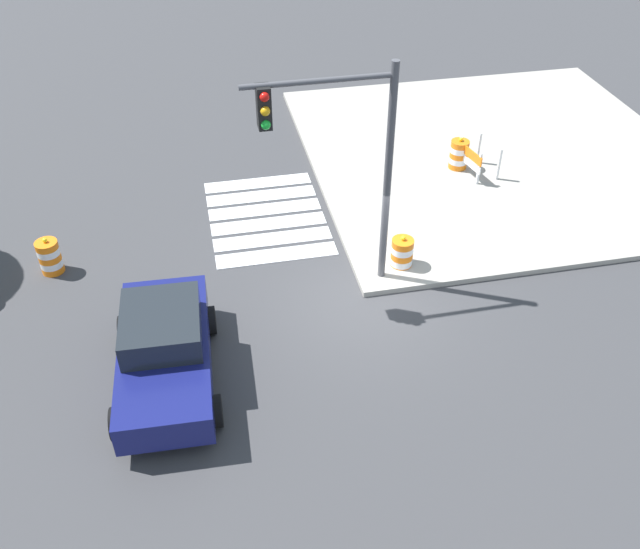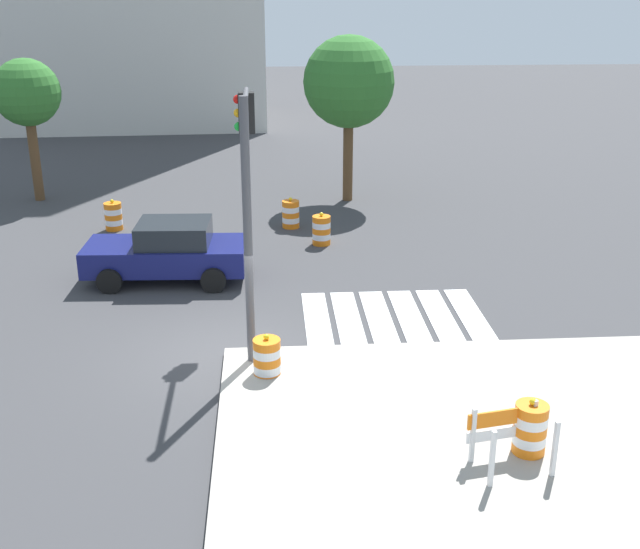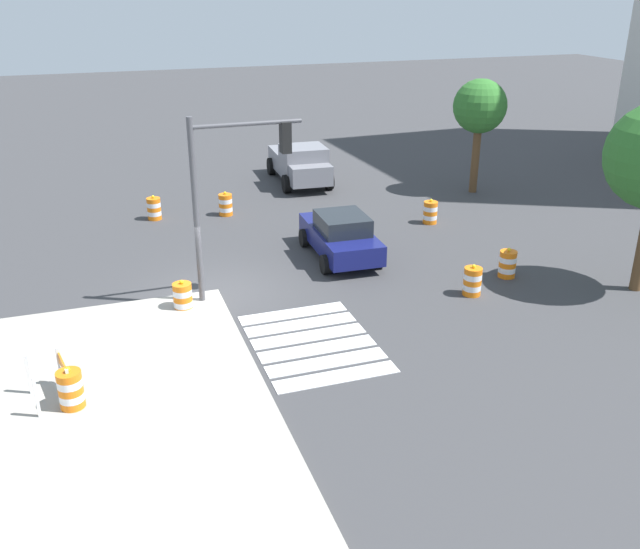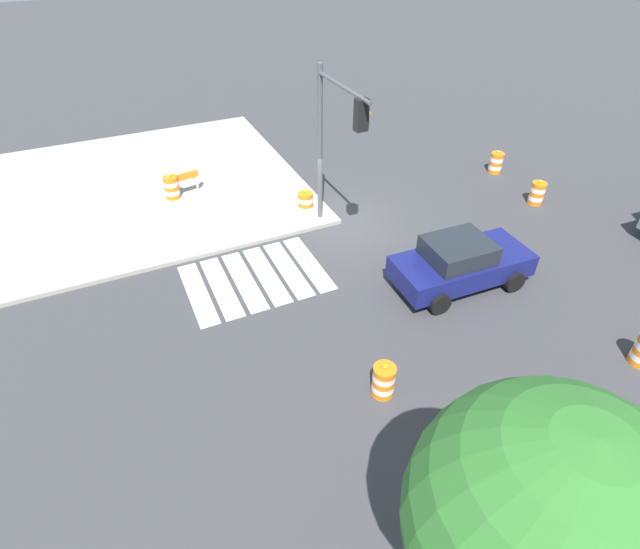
# 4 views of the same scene
# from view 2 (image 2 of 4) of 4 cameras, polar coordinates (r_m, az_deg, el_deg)

# --- Properties ---
(ground_plane) EXTENTS (120.00, 120.00, 0.00)m
(ground_plane) POSITION_cam_2_polar(r_m,az_deg,el_deg) (17.49, -6.85, -5.73)
(ground_plane) COLOR #38383A
(sidewalk_corner) EXTENTS (12.00, 12.00, 0.15)m
(sidewalk_corner) POSITION_cam_2_polar(r_m,az_deg,el_deg) (13.29, 19.73, -15.90)
(sidewalk_corner) COLOR #9E998E
(sidewalk_corner) RESTS_ON ground
(crosswalk_stripes) EXTENTS (4.35, 3.20, 0.02)m
(crosswalk_stripes) POSITION_cam_2_polar(r_m,az_deg,el_deg) (19.32, 5.33, -3.00)
(crosswalk_stripes) COLOR silver
(crosswalk_stripes) RESTS_ON ground
(sports_car) EXTENTS (4.37, 2.28, 1.63)m
(sports_car) POSITION_cam_2_polar(r_m,az_deg,el_deg) (21.70, -10.89, 1.66)
(sports_car) COLOR navy
(sports_car) RESTS_ON ground
(traffic_barrel_crosswalk_end) EXTENTS (0.56, 0.56, 1.02)m
(traffic_barrel_crosswalk_end) POSITION_cam_2_polar(r_m,az_deg,el_deg) (16.17, -3.84, -6.14)
(traffic_barrel_crosswalk_end) COLOR orange
(traffic_barrel_crosswalk_end) RESTS_ON ground
(traffic_barrel_median_near) EXTENTS (0.56, 0.56, 1.02)m
(traffic_barrel_median_near) POSITION_cam_2_polar(r_m,az_deg,el_deg) (26.02, -2.12, 4.37)
(traffic_barrel_median_near) COLOR orange
(traffic_barrel_median_near) RESTS_ON ground
(traffic_barrel_median_far) EXTENTS (0.56, 0.56, 1.02)m
(traffic_barrel_median_far) POSITION_cam_2_polar(r_m,az_deg,el_deg) (26.62, -14.67, 4.08)
(traffic_barrel_median_far) COLOR orange
(traffic_barrel_median_far) RESTS_ON ground
(traffic_barrel_lane_center) EXTENTS (0.56, 0.56, 1.02)m
(traffic_barrel_lane_center) POSITION_cam_2_polar(r_m,az_deg,el_deg) (24.31, 0.10, 3.22)
(traffic_barrel_lane_center) COLOR orange
(traffic_barrel_lane_center) RESTS_ON ground
(traffic_barrel_on_sidewalk) EXTENTS (0.56, 0.56, 1.02)m
(traffic_barrel_on_sidewalk) POSITION_cam_2_polar(r_m,az_deg,el_deg) (14.01, 14.91, -10.67)
(traffic_barrel_on_sidewalk) COLOR orange
(traffic_barrel_on_sidewalk) RESTS_ON sidewalk_corner
(construction_barricade) EXTENTS (1.36, 1.00, 1.00)m
(construction_barricade) POSITION_cam_2_polar(r_m,az_deg,el_deg) (13.60, 13.37, -10.97)
(construction_barricade) COLOR silver
(construction_barricade) RESTS_ON sidewalk_corner
(traffic_light_pole) EXTENTS (0.47, 3.29, 5.50)m
(traffic_light_pole) POSITION_cam_2_polar(r_m,az_deg,el_deg) (16.65, -5.33, 7.30)
(traffic_light_pole) COLOR #4C4C51
(traffic_light_pole) RESTS_ON sidewalk_corner
(street_tree_streetside_near) EXTENTS (3.23, 3.23, 5.91)m
(street_tree_streetside_near) POSITION_cam_2_polar(r_m,az_deg,el_deg) (28.65, 2.10, 13.65)
(street_tree_streetside_near) COLOR brown
(street_tree_streetside_near) RESTS_ON ground
(street_tree_streetside_mid) EXTENTS (2.38, 2.38, 5.11)m
(street_tree_streetside_mid) POSITION_cam_2_polar(r_m,az_deg,el_deg) (30.53, -20.38, 12.09)
(street_tree_streetside_mid) COLOR brown
(street_tree_streetside_mid) RESTS_ON ground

